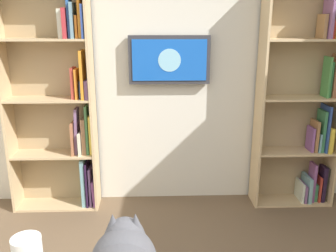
# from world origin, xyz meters

# --- Properties ---
(wall_back) EXTENTS (4.52, 0.06, 2.70)m
(wall_back) POSITION_xyz_m (0.00, -2.23, 1.35)
(wall_back) COLOR silver
(wall_back) RESTS_ON ground
(bookshelf_left) EXTENTS (0.78, 0.28, 2.18)m
(bookshelf_left) POSITION_xyz_m (-1.27, -2.06, 1.05)
(bookshelf_left) COLOR tan
(bookshelf_left) RESTS_ON ground
(bookshelf_right) EXTENTS (0.82, 0.28, 2.19)m
(bookshelf_right) POSITION_xyz_m (1.09, -2.07, 1.08)
(bookshelf_right) COLOR tan
(bookshelf_right) RESTS_ON ground
(wall_mounted_tv) EXTENTS (0.77, 0.07, 0.45)m
(wall_mounted_tv) POSITION_xyz_m (0.06, -2.15, 1.44)
(wall_mounted_tv) COLOR #333338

